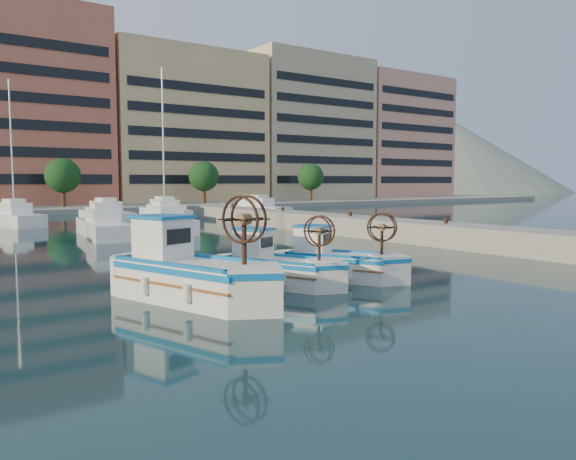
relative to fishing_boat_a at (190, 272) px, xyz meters
The scene contains 8 objects.
ground 5.22m from the fishing_boat_a, ahead, with size 300.00×300.00×0.00m, color #1A3F43.
quay 19.49m from the fishing_boat_a, 21.84° to the left, with size 3.00×60.00×1.20m, color gray.
waterfront 66.66m from the fishing_boat_a, 77.44° to the left, with size 180.00×40.00×25.60m.
hill_east 181.63m from the fishing_boat_a, 36.98° to the left, with size 160.00×160.00×50.00m, color slate.
yacht_marina 27.23m from the fishing_boat_a, 84.55° to the left, with size 38.33×23.97×11.50m.
fishing_boat_a is the anchor object (origin of this frame).
fishing_boat_b 3.51m from the fishing_boat_a, ahead, with size 2.99×4.07×2.45m.
fishing_boat_c 5.97m from the fishing_boat_a, ahead, with size 3.24×4.08×2.47m.
Camera 1 is at (-12.22, -14.39, 3.57)m, focal length 35.00 mm.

